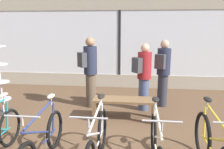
{
  "coord_description": "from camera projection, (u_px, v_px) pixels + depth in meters",
  "views": [
    {
      "loc": [
        0.56,
        -3.39,
        2.08
      ],
      "look_at": [
        0.0,
        1.69,
        0.95
      ],
      "focal_mm": 35.0,
      "sensor_mm": 36.0,
      "label": 1
    }
  ],
  "objects": [
    {
      "name": "display_bench",
      "position": [
        125.0,
        103.0,
        4.9
      ],
      "size": [
        1.4,
        0.44,
        0.49
      ],
      "color": "brown",
      "rests_on": "ground_plane"
    },
    {
      "name": "customer_by_window",
      "position": [
        163.0,
        71.0,
        5.64
      ],
      "size": [
        0.49,
        0.56,
        1.75
      ],
      "color": "#2D2D38",
      "rests_on": "ground_plane"
    },
    {
      "name": "bicycle_left",
      "position": [
        42.0,
        143.0,
        3.28
      ],
      "size": [
        0.46,
        1.72,
        1.01
      ],
      "color": "black",
      "rests_on": "ground_plane"
    },
    {
      "name": "customer_near_rack",
      "position": [
        144.0,
        75.0,
        5.38
      ],
      "size": [
        0.55,
        0.53,
        1.68
      ],
      "color": "#424C6B",
      "rests_on": "ground_plane"
    },
    {
      "name": "customer_mid_floor",
      "position": [
        90.0,
        70.0,
        5.59
      ],
      "size": [
        0.55,
        0.54,
        1.82
      ],
      "color": "brown",
      "rests_on": "ground_plane"
    },
    {
      "name": "shop_back_wall",
      "position": [
        119.0,
        40.0,
        7.31
      ],
      "size": [
        12.0,
        0.08,
        3.2
      ],
      "color": "#B2A893",
      "rests_on": "ground_plane"
    },
    {
      "name": "accessory_rack",
      "position": [
        1.0,
        85.0,
        5.23
      ],
      "size": [
        0.48,
        0.48,
        1.73
      ],
      "color": "#333333",
      "rests_on": "ground_plane"
    },
    {
      "name": "ground_plane",
      "position": [
        101.0,
        148.0,
        3.8
      ],
      "size": [
        24.0,
        24.0,
        0.0
      ],
      "primitive_type": "plane",
      "color": "brown"
    },
    {
      "name": "bicycle_center",
      "position": [
        97.0,
        145.0,
        3.15
      ],
      "size": [
        0.46,
        1.81,
        1.05
      ],
      "color": "black",
      "rests_on": "ground_plane"
    },
    {
      "name": "bicycle_right",
      "position": [
        156.0,
        148.0,
        3.11
      ],
      "size": [
        0.46,
        1.72,
        1.02
      ],
      "color": "black",
      "rests_on": "ground_plane"
    }
  ]
}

